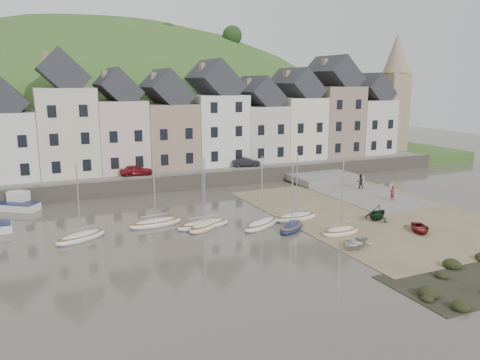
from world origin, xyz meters
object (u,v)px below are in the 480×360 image
person_dark (360,181)px  rowboat_white (355,243)px  sailboat_0 (81,237)px  car_right (246,162)px  rowboat_red (419,228)px  car_left (136,170)px  rowboat_green (377,212)px  person_red (392,193)px

person_dark → rowboat_white: bearing=60.8°
sailboat_0 → car_right: (21.95, 16.30, 1.93)m
rowboat_red → person_dark: size_ratio=1.77×
person_dark → car_left: car_left is taller
rowboat_white → rowboat_red: rowboat_red is taller
rowboat_green → car_left: (-16.73, 21.65, 1.48)m
rowboat_green → car_left: car_left is taller
person_red → rowboat_red: bearing=57.8°
car_right → person_dark: bearing=-122.5°
sailboat_0 → car_left: size_ratio=1.73×
rowboat_red → sailboat_0: bearing=-168.0°
rowboat_white → person_dark: 20.24m
rowboat_red → car_left: size_ratio=0.80×
person_dark → rowboat_green: bearing=68.7°
car_left → person_dark: bearing=-109.4°
sailboat_0 → rowboat_red: (25.62, -9.50, 0.10)m
car_left → rowboat_green: bearing=-136.5°
sailboat_0 → person_red: (30.77, -0.51, 0.63)m
sailboat_0 → rowboat_red: sailboat_0 is taller
rowboat_red → car_left: (-17.62, 25.81, 1.86)m
person_red → person_dark: bearing=-97.6°
rowboat_white → person_dark: person_dark is taller
sailboat_0 → rowboat_green: bearing=-12.2°
rowboat_red → person_dark: (5.68, 14.88, 0.58)m
person_red → sailboat_0: bearing=-3.3°
rowboat_white → person_dark: size_ratio=1.76×
rowboat_white → car_left: 28.62m
sailboat_0 → rowboat_green: size_ratio=2.46×
rowboat_white → person_red: person_red is taller
person_red → car_left: bearing=-38.8°
person_red → car_right: car_right is taller
rowboat_white → car_right: 26.86m
rowboat_white → car_left: size_ratio=0.80×
rowboat_green → person_red: size_ratio=1.66×
rowboat_red → rowboat_white: bearing=-141.6°
rowboat_white → rowboat_red: size_ratio=1.00×
rowboat_white → rowboat_red: 7.19m
sailboat_0 → rowboat_white: size_ratio=2.17×
sailboat_0 → rowboat_red: size_ratio=2.17×
rowboat_green → person_red: 7.74m
person_red → car_right: (-8.82, 16.81, 1.30)m
rowboat_green → car_left: bearing=-160.3°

